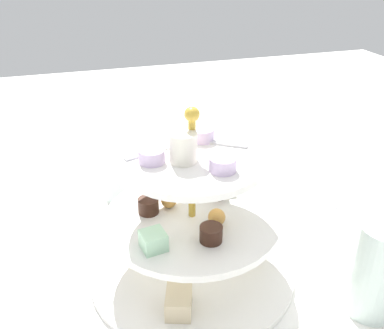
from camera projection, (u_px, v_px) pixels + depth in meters
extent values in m
plane|color=white|center=(192.00, 271.00, 0.65)|extent=(2.40, 2.40, 0.00)
cylinder|color=white|center=(192.00, 268.00, 0.65)|extent=(0.31, 0.31, 0.01)
cylinder|color=white|center=(192.00, 218.00, 0.61)|extent=(0.25, 0.25, 0.01)
cylinder|color=white|center=(192.00, 160.00, 0.56)|extent=(0.20, 0.20, 0.01)
cylinder|color=gold|center=(192.00, 200.00, 0.59)|extent=(0.01, 0.01, 0.26)
sphere|color=gold|center=(192.00, 114.00, 0.53)|extent=(0.02, 0.02, 0.02)
cube|color=beige|center=(179.00, 302.00, 0.56)|extent=(0.05, 0.06, 0.03)
cube|color=beige|center=(246.00, 246.00, 0.67)|extent=(0.05, 0.04, 0.03)
cube|color=beige|center=(151.00, 234.00, 0.69)|extent=(0.05, 0.06, 0.03)
cylinder|color=#E5C660|center=(163.00, 256.00, 0.66)|extent=(0.04, 0.04, 0.01)
cylinder|color=#381E14|center=(217.00, 190.00, 0.64)|extent=(0.03, 0.03, 0.02)
cylinder|color=#381E14|center=(148.00, 206.00, 0.61)|extent=(0.03, 0.03, 0.02)
cylinder|color=#381E14|center=(211.00, 234.00, 0.55)|extent=(0.03, 0.03, 0.02)
cube|color=#B2E5BC|center=(153.00, 241.00, 0.53)|extent=(0.03, 0.03, 0.02)
cube|color=#B2E5BC|center=(223.00, 182.00, 0.66)|extent=(0.04, 0.04, 0.02)
sphere|color=gold|center=(217.00, 217.00, 0.58)|extent=(0.02, 0.02, 0.02)
sphere|color=gold|center=(169.00, 200.00, 0.62)|extent=(0.02, 0.02, 0.02)
cylinder|color=silver|center=(151.00, 155.00, 0.54)|extent=(0.03, 0.03, 0.02)
cylinder|color=silver|center=(223.00, 164.00, 0.52)|extent=(0.03, 0.03, 0.02)
cylinder|color=silver|center=(202.00, 134.00, 0.60)|extent=(0.03, 0.03, 0.02)
cylinder|color=white|center=(183.00, 147.00, 0.54)|extent=(0.04, 0.04, 0.04)
cube|color=silver|center=(216.00, 143.00, 0.60)|extent=(0.08, 0.06, 0.00)
cube|color=silver|center=(154.00, 151.00, 0.57)|extent=(0.09, 0.04, 0.00)
cylinder|color=silver|center=(377.00, 270.00, 0.56)|extent=(0.07, 0.07, 0.14)
cylinder|color=silver|center=(121.00, 182.00, 0.83)|extent=(0.06, 0.06, 0.07)
cylinder|color=white|center=(188.00, 182.00, 0.89)|extent=(0.09, 0.09, 0.01)
cylinder|color=white|center=(188.00, 171.00, 0.87)|extent=(0.06, 0.06, 0.04)
cylinder|color=#4772B2|center=(188.00, 163.00, 0.87)|extent=(0.06, 0.06, 0.01)
cube|color=silver|center=(298.00, 195.00, 0.85)|extent=(0.12, 0.14, 0.00)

